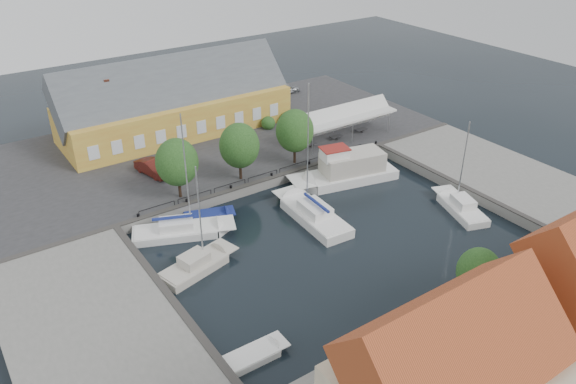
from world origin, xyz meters
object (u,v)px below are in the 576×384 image
object	(u,v)px
tent_canopy	(343,117)
center_sailboat	(312,216)
car_silver	(288,89)
trawler	(347,172)
warehouse	(169,105)
east_boat_c	(460,209)
west_boat_a	(181,232)
car_red	(153,168)
launch_nw	(209,217)
west_boat_b	(197,267)
launch_sw	(254,357)

from	to	relation	value
tent_canopy	center_sailboat	size ratio (longest dim) A/B	1.00
car_silver	trawler	distance (m)	27.08
warehouse	east_boat_c	xyz separation A→B (m)	(16.10, -33.01, -4.17)
east_boat_c	center_sailboat	bearing A→B (deg)	151.66
warehouse	center_sailboat	xyz separation A→B (m)	(3.02, -25.95, -4.07)
tent_canopy	center_sailboat	world-z (taller)	center_sailboat
tent_canopy	west_boat_a	xyz separation A→B (m)	(-25.30, -7.45, -3.41)
warehouse	tent_canopy	world-z (taller)	warehouse
car_red	launch_nw	bearing A→B (deg)	-96.13
car_red	east_boat_c	xyz separation A→B (m)	(22.80, -22.89, -1.52)
tent_canopy	launch_nw	bearing A→B (deg)	-164.13
east_boat_c	west_boat_a	distance (m)	27.43
warehouse	launch_nw	xyz separation A→B (m)	(-5.24, -20.06, -4.34)
launch_nw	west_boat_a	bearing A→B (deg)	-160.24
east_boat_c	launch_nw	xyz separation A→B (m)	(-21.34, 12.95, -0.17)
warehouse	car_red	bearing A→B (deg)	-123.49
west_boat_b	launch_nw	bearing A→B (deg)	56.34
car_red	east_boat_c	distance (m)	32.34
trawler	launch_nw	size ratio (longest dim) A/B	2.39
east_boat_c	launch_sw	size ratio (longest dim) A/B	2.03
tent_canopy	west_boat_a	world-z (taller)	west_boat_a
west_boat_a	west_boat_b	world-z (taller)	west_boat_a
car_red	launch_nw	xyz separation A→B (m)	(1.46, -9.95, -1.69)
warehouse	west_boat_b	size ratio (longest dim) A/B	2.84
car_red	trawler	size ratio (longest dim) A/B	0.38
car_red	center_sailboat	size ratio (longest dim) A/B	0.34
tent_canopy	launch_nw	world-z (taller)	tent_canopy
car_silver	center_sailboat	bearing A→B (deg)	152.56
trawler	west_boat_b	distance (m)	21.47
trawler	launch_nw	xyz separation A→B (m)	(-16.16, 1.53, -0.93)
launch_nw	car_red	bearing A→B (deg)	98.34
warehouse	launch_sw	bearing A→B (deg)	-106.21
warehouse	launch_sw	world-z (taller)	warehouse
car_red	west_boat_b	distance (m)	17.23
tent_canopy	trawler	distance (m)	9.96
warehouse	car_silver	xyz separation A→B (m)	(20.38, 3.78, -2.77)
car_red	west_boat_a	size ratio (longest dim) A/B	0.38
tent_canopy	east_boat_c	xyz separation A→B (m)	(-0.49, -19.15, -3.42)
west_boat_a	tent_canopy	bearing A→B (deg)	16.41
warehouse	car_red	world-z (taller)	warehouse
tent_canopy	trawler	bearing A→B (deg)	-126.24
car_red	east_boat_c	size ratio (longest dim) A/B	0.48
launch_sw	west_boat_a	bearing A→B (deg)	81.84
trawler	warehouse	bearing A→B (deg)	116.84
center_sailboat	west_boat_a	xyz separation A→B (m)	(-11.72, 4.64, -0.09)
car_red	trawler	distance (m)	21.04
launch_nw	trawler	bearing A→B (deg)	-5.41
tent_canopy	east_boat_c	world-z (taller)	east_boat_c
trawler	launch_nw	world-z (taller)	trawler
launch_sw	trawler	bearing A→B (deg)	37.21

